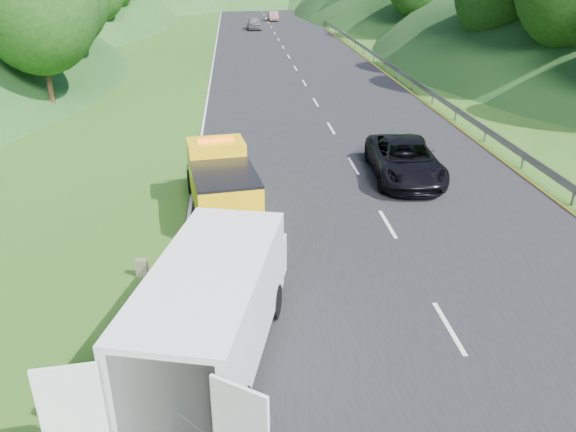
{
  "coord_description": "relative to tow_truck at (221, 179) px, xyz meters",
  "views": [
    {
      "loc": [
        -2.08,
        -13.08,
        8.42
      ],
      "look_at": [
        -0.63,
        2.23,
        1.3
      ],
      "focal_mm": 35.0,
      "sensor_mm": 36.0,
      "label": 1
    }
  ],
  "objects": [
    {
      "name": "suitcase",
      "position": [
        -2.25,
        -4.54,
        -0.91
      ],
      "size": [
        0.35,
        0.22,
        0.54
      ],
      "primitive_type": "cube",
      "rotation": [
        0.0,
        0.0,
        -0.12
      ],
      "color": "#5E5C46",
      "rests_on": "ground"
    },
    {
      "name": "woman",
      "position": [
        -0.55,
        -6.08,
        -1.18
      ],
      "size": [
        0.6,
        0.73,
        1.77
      ],
      "primitive_type": "imported",
      "rotation": [
        0.0,
        0.0,
        1.35
      ],
      "color": "white",
      "rests_on": "ground"
    },
    {
      "name": "tow_truck",
      "position": [
        0.0,
        0.0,
        0.0
      ],
      "size": [
        2.84,
        5.85,
        2.41
      ],
      "rotation": [
        0.0,
        0.0,
        0.15
      ],
      "color": "black",
      "rests_on": "ground"
    },
    {
      "name": "tree_line_right",
      "position": [
        25.71,
        54.14,
        -1.18
      ],
      "size": [
        14.0,
        140.0,
        14.0
      ],
      "primitive_type": null,
      "color": "#2B5619",
      "rests_on": "ground"
    },
    {
      "name": "passing_suv",
      "position": [
        7.51,
        2.52,
        -1.18
      ],
      "size": [
        3.04,
        5.86,
        1.58
      ],
      "primitive_type": "imported",
      "rotation": [
        0.0,
        0.0,
        -0.07
      ],
      "color": "black",
      "rests_on": "ground"
    },
    {
      "name": "white_van",
      "position": [
        -0.03,
        -8.42,
        0.25
      ],
      "size": [
        4.7,
        7.64,
        2.53
      ],
      "rotation": [
        0.0,
        0.0,
        -0.25
      ],
      "color": "black",
      "rests_on": "ground"
    },
    {
      "name": "dist_car_d",
      "position": [
        6.24,
        97.32,
        -1.18
      ],
      "size": [
        1.77,
        4.39,
        1.5
      ],
      "primitive_type": "imported",
      "color": "#41533B",
      "rests_on": "ground"
    },
    {
      "name": "dist_car_c",
      "position": [
        6.76,
        90.06,
        -1.18
      ],
      "size": [
        2.14,
        5.27,
        1.53
      ],
      "primitive_type": "imported",
      "color": "#8D4663",
      "rests_on": "ground"
    },
    {
      "name": "ground",
      "position": [
        2.71,
        -5.86,
        -1.18
      ],
      "size": [
        320.0,
        320.0,
        0.0
      ],
      "primitive_type": "plane",
      "color": "#38661E",
      "rests_on": "ground"
    },
    {
      "name": "dist_car_b",
      "position": [
        6.57,
        66.46,
        -1.18
      ],
      "size": [
        1.36,
        3.89,
        1.28
      ],
      "primitive_type": "imported",
      "color": "brown",
      "rests_on": "ground"
    },
    {
      "name": "tree_line_left",
      "position": [
        -16.29,
        54.14,
        -1.18
      ],
      "size": [
        14.0,
        140.0,
        14.0
      ],
      "primitive_type": null,
      "color": "#2B5619",
      "rests_on": "ground"
    },
    {
      "name": "child",
      "position": [
        -0.07,
        -5.54,
        -1.18
      ],
      "size": [
        0.56,
        0.57,
        0.93
      ],
      "primitive_type": "imported",
      "rotation": [
        0.0,
        0.0,
        -0.8
      ],
      "color": "tan",
      "rests_on": "ground"
    },
    {
      "name": "guardrail",
      "position": [
        13.01,
        46.64,
        -1.18
      ],
      "size": [
        0.06,
        140.0,
        1.52
      ],
      "primitive_type": "cube",
      "color": "gray",
      "rests_on": "ground"
    },
    {
      "name": "dist_car_a",
      "position": [
        3.4,
        56.0,
        -1.18
      ],
      "size": [
        1.77,
        4.39,
        1.5
      ],
      "primitive_type": "imported",
      "color": "#515257",
      "rests_on": "ground"
    },
    {
      "name": "road_surface",
      "position": [
        5.71,
        34.14,
        -1.17
      ],
      "size": [
        14.0,
        200.0,
        0.02
      ],
      "primitive_type": "cube",
      "color": "black",
      "rests_on": "ground"
    }
  ]
}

